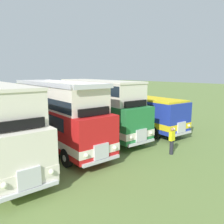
% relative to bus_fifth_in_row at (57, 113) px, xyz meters
% --- Properties ---
extents(bus_fifth_in_row, '(2.70, 10.21, 4.52)m').
position_rel_bus_fifth_in_row_xyz_m(bus_fifth_in_row, '(0.00, 0.00, 0.00)').
color(bus_fifth_in_row, red).
rests_on(bus_fifth_in_row, ground).
extents(bus_sixth_in_row, '(2.93, 9.82, 4.49)m').
position_rel_bus_fifth_in_row_xyz_m(bus_sixth_in_row, '(3.94, 0.57, 0.11)').
color(bus_sixth_in_row, '#237538').
rests_on(bus_sixth_in_row, ground).
extents(bus_seventh_in_row, '(3.05, 10.46, 2.99)m').
position_rel_bus_fifth_in_row_xyz_m(bus_seventh_in_row, '(7.87, 0.43, -0.60)').
color(bus_seventh_in_row, '#1E339E').
rests_on(bus_seventh_in_row, ground).
extents(marshal_person, '(0.36, 0.24, 1.73)m').
position_rel_bus_fifth_in_row_xyz_m(marshal_person, '(4.86, -5.93, -1.47)').
color(marshal_person, '#23232D').
rests_on(marshal_person, ground).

